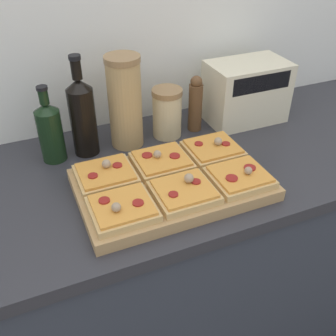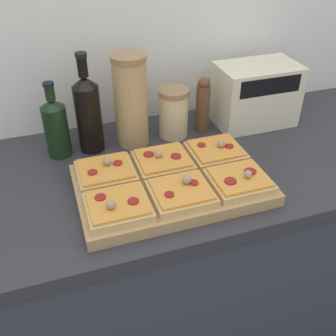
{
  "view_description": "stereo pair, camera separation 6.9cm",
  "coord_description": "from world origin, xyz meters",
  "px_view_note": "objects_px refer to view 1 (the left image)",
  "views": [
    {
      "loc": [
        -0.27,
        -0.59,
        1.61
      ],
      "look_at": [
        0.08,
        0.23,
        0.98
      ],
      "focal_mm": 42.0,
      "sensor_mm": 36.0,
      "label": 1
    },
    {
      "loc": [
        -0.21,
        -0.62,
        1.61
      ],
      "look_at": [
        0.08,
        0.23,
        0.98
      ],
      "focal_mm": 42.0,
      "sensor_mm": 36.0,
      "label": 2
    }
  ],
  "objects_px": {
    "wine_bottle": "(83,116)",
    "toaster_oven": "(246,92)",
    "grain_jar_tall": "(125,102)",
    "cutting_board": "(172,185)",
    "pepper_mill": "(195,104)",
    "grain_jar_short": "(167,113)",
    "olive_oil_bottle": "(50,131)"
  },
  "relations": [
    {
      "from": "wine_bottle",
      "to": "pepper_mill",
      "type": "height_order",
      "value": "wine_bottle"
    },
    {
      "from": "grain_jar_short",
      "to": "pepper_mill",
      "type": "relative_size",
      "value": 0.85
    },
    {
      "from": "grain_jar_tall",
      "to": "toaster_oven",
      "type": "height_order",
      "value": "grain_jar_tall"
    },
    {
      "from": "cutting_board",
      "to": "pepper_mill",
      "type": "height_order",
      "value": "pepper_mill"
    },
    {
      "from": "cutting_board",
      "to": "wine_bottle",
      "type": "xyz_separation_m",
      "value": [
        -0.17,
        0.29,
        0.11
      ]
    },
    {
      "from": "pepper_mill",
      "to": "grain_jar_short",
      "type": "bearing_deg",
      "value": -180.0
    },
    {
      "from": "olive_oil_bottle",
      "to": "pepper_mill",
      "type": "distance_m",
      "value": 0.48
    },
    {
      "from": "cutting_board",
      "to": "grain_jar_tall",
      "type": "distance_m",
      "value": 0.32
    },
    {
      "from": "grain_jar_tall",
      "to": "grain_jar_short",
      "type": "bearing_deg",
      "value": 0.0
    },
    {
      "from": "olive_oil_bottle",
      "to": "toaster_oven",
      "type": "xyz_separation_m",
      "value": [
        0.68,
        -0.0,
        0.01
      ]
    },
    {
      "from": "grain_jar_tall",
      "to": "toaster_oven",
      "type": "distance_m",
      "value": 0.45
    },
    {
      "from": "grain_jar_tall",
      "to": "toaster_oven",
      "type": "bearing_deg",
      "value": -0.11
    },
    {
      "from": "olive_oil_bottle",
      "to": "grain_jar_short",
      "type": "bearing_deg",
      "value": -0.0
    },
    {
      "from": "olive_oil_bottle",
      "to": "wine_bottle",
      "type": "relative_size",
      "value": 0.76
    },
    {
      "from": "wine_bottle",
      "to": "toaster_oven",
      "type": "height_order",
      "value": "wine_bottle"
    },
    {
      "from": "pepper_mill",
      "to": "toaster_oven",
      "type": "distance_m",
      "value": 0.2
    },
    {
      "from": "wine_bottle",
      "to": "grain_jar_tall",
      "type": "height_order",
      "value": "wine_bottle"
    },
    {
      "from": "toaster_oven",
      "to": "grain_jar_short",
      "type": "bearing_deg",
      "value": 179.84
    },
    {
      "from": "cutting_board",
      "to": "wine_bottle",
      "type": "relative_size",
      "value": 1.64
    },
    {
      "from": "grain_jar_short",
      "to": "pepper_mill",
      "type": "xyz_separation_m",
      "value": [
        0.1,
        0.0,
        0.01
      ]
    },
    {
      "from": "grain_jar_short",
      "to": "grain_jar_tall",
      "type": "bearing_deg",
      "value": 180.0
    },
    {
      "from": "olive_oil_bottle",
      "to": "wine_bottle",
      "type": "xyz_separation_m",
      "value": [
        0.1,
        -0.0,
        0.03
      ]
    },
    {
      "from": "wine_bottle",
      "to": "grain_jar_tall",
      "type": "xyz_separation_m",
      "value": [
        0.14,
        -0.0,
        0.02
      ]
    },
    {
      "from": "cutting_board",
      "to": "pepper_mill",
      "type": "distance_m",
      "value": 0.36
    },
    {
      "from": "cutting_board",
      "to": "pepper_mill",
      "type": "bearing_deg",
      "value": 53.84
    },
    {
      "from": "cutting_board",
      "to": "grain_jar_short",
      "type": "height_order",
      "value": "grain_jar_short"
    },
    {
      "from": "cutting_board",
      "to": "wine_bottle",
      "type": "height_order",
      "value": "wine_bottle"
    },
    {
      "from": "grain_jar_tall",
      "to": "toaster_oven",
      "type": "relative_size",
      "value": 0.99
    },
    {
      "from": "grain_jar_tall",
      "to": "wine_bottle",
      "type": "bearing_deg",
      "value": 180.0
    },
    {
      "from": "olive_oil_bottle",
      "to": "grain_jar_short",
      "type": "relative_size",
      "value": 1.44
    },
    {
      "from": "pepper_mill",
      "to": "olive_oil_bottle",
      "type": "bearing_deg",
      "value": 180.0
    },
    {
      "from": "olive_oil_bottle",
      "to": "grain_jar_tall",
      "type": "height_order",
      "value": "grain_jar_tall"
    }
  ]
}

